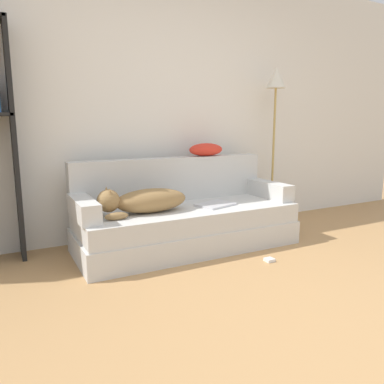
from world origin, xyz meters
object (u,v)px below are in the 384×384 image
at_px(couch, 187,227).
at_px(laptop, 215,204).
at_px(throw_pillow, 206,150).
at_px(power_adapter, 269,260).
at_px(floor_lamp, 275,103).
at_px(dog, 144,201).

distance_m(couch, laptop, 0.33).
bearing_deg(laptop, throw_pillow, 55.81).
relative_size(couch, throw_pillow, 5.45).
bearing_deg(power_adapter, floor_lamp, 50.19).
bearing_deg(power_adapter, couch, 124.01).
xyz_separation_m(laptop, power_adapter, (0.19, -0.57, -0.38)).
distance_m(laptop, throw_pillow, 0.65).
distance_m(floor_lamp, power_adapter, 1.85).
xyz_separation_m(dog, laptop, (0.69, -0.03, -0.10)).
height_order(dog, floor_lamp, floor_lamp).
height_order(throw_pillow, floor_lamp, floor_lamp).
xyz_separation_m(throw_pillow, power_adapter, (0.05, -0.99, -0.86)).
height_order(floor_lamp, power_adapter, floor_lamp).
height_order(laptop, floor_lamp, floor_lamp).
relative_size(couch, dog, 2.58).
relative_size(dog, power_adapter, 10.65).
relative_size(throw_pillow, power_adapter, 5.04).
bearing_deg(couch, floor_lamp, 14.77).
xyz_separation_m(couch, dog, (-0.44, -0.06, 0.30)).
distance_m(dog, power_adapter, 1.16).
bearing_deg(laptop, dog, 161.78).
height_order(couch, laptop, laptop).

